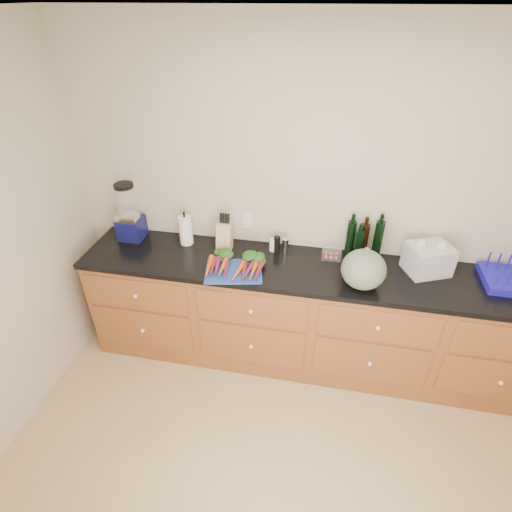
% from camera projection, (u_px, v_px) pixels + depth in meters
% --- Properties ---
extents(wall_back, '(4.10, 0.05, 2.60)m').
position_uv_depth(wall_back, '(325.00, 206.00, 3.03)').
color(wall_back, beige).
rests_on(wall_back, ground).
extents(ceiling, '(4.10, 3.30, 0.05)m').
position_uv_depth(ceiling, '(344.00, 8.00, 0.97)').
color(ceiling, white).
rests_on(ceiling, wall_back).
extents(cabinets, '(3.60, 0.64, 0.90)m').
position_uv_depth(cabinets, '(313.00, 318.00, 3.23)').
color(cabinets, brown).
rests_on(cabinets, ground).
extents(countertop, '(3.64, 0.62, 0.04)m').
position_uv_depth(countertop, '(318.00, 271.00, 2.98)').
color(countertop, black).
rests_on(countertop, cabinets).
extents(cutting_board, '(0.47, 0.39, 0.01)m').
position_uv_depth(cutting_board, '(234.00, 271.00, 2.93)').
color(cutting_board, '#243D94').
rests_on(cutting_board, countertop).
extents(carrots, '(0.45, 0.33, 0.06)m').
position_uv_depth(carrots, '(235.00, 264.00, 2.95)').
color(carrots, '#DA5F19').
rests_on(carrots, cutting_board).
extents(squash, '(0.31, 0.31, 0.28)m').
position_uv_depth(squash, '(364.00, 269.00, 2.72)').
color(squash, '#526252').
rests_on(squash, countertop).
extents(blender_appliance, '(0.19, 0.19, 0.48)m').
position_uv_depth(blender_appliance, '(129.00, 215.00, 3.23)').
color(blender_appliance, '#0F1046').
rests_on(blender_appliance, countertop).
extents(paper_towel, '(0.11, 0.11, 0.24)m').
position_uv_depth(paper_towel, '(186.00, 230.00, 3.20)').
color(paper_towel, white).
rests_on(paper_towel, countertop).
extents(knife_block, '(0.11, 0.11, 0.22)m').
position_uv_depth(knife_block, '(225.00, 236.00, 3.14)').
color(knife_block, tan).
rests_on(knife_block, countertop).
extents(grinder_salt, '(0.05, 0.05, 0.11)m').
position_uv_depth(grinder_salt, '(272.00, 245.00, 3.14)').
color(grinder_salt, silver).
rests_on(grinder_salt, countertop).
extents(grinder_pepper, '(0.05, 0.05, 0.13)m').
position_uv_depth(grinder_pepper, '(277.00, 244.00, 3.13)').
color(grinder_pepper, black).
rests_on(grinder_pepper, countertop).
extents(canister_chrome, '(0.05, 0.05, 0.12)m').
position_uv_depth(canister_chrome, '(285.00, 245.00, 3.12)').
color(canister_chrome, white).
rests_on(canister_chrome, countertop).
extents(tomato_box, '(0.15, 0.12, 0.07)m').
position_uv_depth(tomato_box, '(332.00, 254.00, 3.07)').
color(tomato_box, white).
rests_on(tomato_box, countertop).
extents(bottles, '(0.27, 0.14, 0.32)m').
position_uv_depth(bottles, '(363.00, 242.00, 3.01)').
color(bottles, black).
rests_on(bottles, countertop).
extents(grocery_bag, '(0.36, 0.33, 0.21)m').
position_uv_depth(grocery_bag, '(428.00, 259.00, 2.88)').
color(grocery_bag, silver).
rests_on(grocery_bag, countertop).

